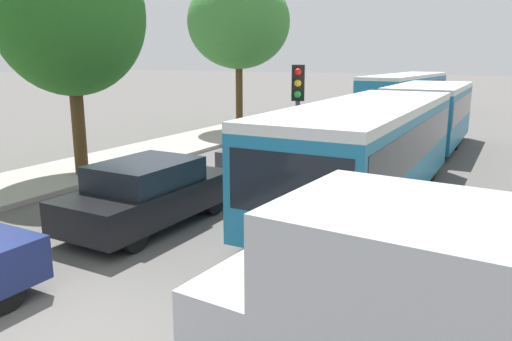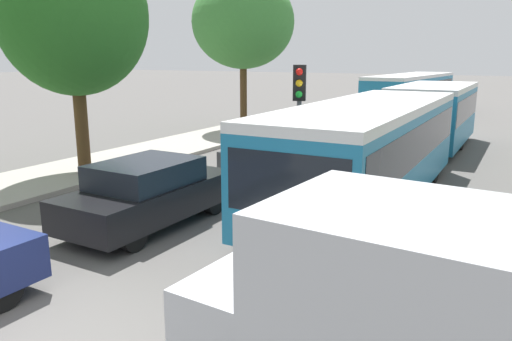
{
  "view_description": "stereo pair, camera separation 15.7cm",
  "coord_description": "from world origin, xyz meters",
  "px_view_note": "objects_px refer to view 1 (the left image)",
  "views": [
    {
      "loc": [
        5.17,
        -3.63,
        3.62
      ],
      "look_at": [
        0.2,
        5.62,
        1.2
      ],
      "focal_mm": 35.0,
      "sensor_mm": 36.0,
      "label": 1
    },
    {
      "loc": [
        5.31,
        -3.55,
        3.62
      ],
      "look_at": [
        0.2,
        5.62,
        1.2
      ],
      "focal_mm": 35.0,
      "sensor_mm": 36.0,
      "label": 2
    }
  ],
  "objects_px": {
    "tree_left_mid": "(70,16)",
    "articulated_bus": "(400,128)",
    "white_van": "(480,335)",
    "queued_car_tan": "(335,127)",
    "city_bus_rear": "(405,91)",
    "tree_left_far": "(238,24)",
    "queued_car_graphite": "(274,150)",
    "traffic_light": "(298,101)",
    "queued_car_black": "(149,193)"
  },
  "relations": [
    {
      "from": "traffic_light",
      "to": "tree_left_mid",
      "type": "bearing_deg",
      "value": -98.37
    },
    {
      "from": "queued_car_black",
      "to": "traffic_light",
      "type": "xyz_separation_m",
      "value": [
        1.82,
        3.76,
        1.77
      ]
    },
    {
      "from": "tree_left_mid",
      "to": "queued_car_black",
      "type": "bearing_deg",
      "value": -27.52
    },
    {
      "from": "queued_car_black",
      "to": "tree_left_far",
      "type": "xyz_separation_m",
      "value": [
        -5.21,
        12.78,
        4.31
      ]
    },
    {
      "from": "city_bus_rear",
      "to": "queued_car_tan",
      "type": "xyz_separation_m",
      "value": [
        0.09,
        -13.52,
        -0.68
      ]
    },
    {
      "from": "articulated_bus",
      "to": "traffic_light",
      "type": "relative_size",
      "value": 4.97
    },
    {
      "from": "white_van",
      "to": "traffic_light",
      "type": "height_order",
      "value": "traffic_light"
    },
    {
      "from": "tree_left_mid",
      "to": "tree_left_far",
      "type": "relative_size",
      "value": 0.96
    },
    {
      "from": "white_van",
      "to": "traffic_light",
      "type": "bearing_deg",
      "value": -51.93
    },
    {
      "from": "articulated_bus",
      "to": "white_van",
      "type": "height_order",
      "value": "articulated_bus"
    },
    {
      "from": "city_bus_rear",
      "to": "queued_car_black",
      "type": "bearing_deg",
      "value": -176.05
    },
    {
      "from": "tree_left_mid",
      "to": "tree_left_far",
      "type": "height_order",
      "value": "tree_left_far"
    },
    {
      "from": "queued_car_black",
      "to": "queued_car_tan",
      "type": "relative_size",
      "value": 0.98
    },
    {
      "from": "tree_left_mid",
      "to": "traffic_light",
      "type": "bearing_deg",
      "value": 11.6
    },
    {
      "from": "queued_car_black",
      "to": "tree_left_mid",
      "type": "height_order",
      "value": "tree_left_mid"
    },
    {
      "from": "city_bus_rear",
      "to": "white_van",
      "type": "relative_size",
      "value": 2.27
    },
    {
      "from": "tree_left_mid",
      "to": "city_bus_rear",
      "type": "bearing_deg",
      "value": 78.22
    },
    {
      "from": "queued_car_tan",
      "to": "traffic_light",
      "type": "distance_m",
      "value": 8.14
    },
    {
      "from": "articulated_bus",
      "to": "traffic_light",
      "type": "bearing_deg",
      "value": -25.17
    },
    {
      "from": "articulated_bus",
      "to": "white_van",
      "type": "relative_size",
      "value": 3.3
    },
    {
      "from": "white_van",
      "to": "tree_left_far",
      "type": "relative_size",
      "value": 0.7
    },
    {
      "from": "tree_left_far",
      "to": "white_van",
      "type": "bearing_deg",
      "value": -53.81
    },
    {
      "from": "white_van",
      "to": "queued_car_tan",
      "type": "bearing_deg",
      "value": -62.21
    },
    {
      "from": "articulated_bus",
      "to": "tree_left_far",
      "type": "bearing_deg",
      "value": -120.81
    },
    {
      "from": "queued_car_graphite",
      "to": "tree_left_mid",
      "type": "height_order",
      "value": "tree_left_mid"
    },
    {
      "from": "city_bus_rear",
      "to": "tree_left_far",
      "type": "relative_size",
      "value": 1.59
    },
    {
      "from": "traffic_light",
      "to": "queued_car_graphite",
      "type": "bearing_deg",
      "value": -160.96
    },
    {
      "from": "city_bus_rear",
      "to": "tree_left_far",
      "type": "height_order",
      "value": "tree_left_far"
    },
    {
      "from": "white_van",
      "to": "tree_left_far",
      "type": "distance_m",
      "value": 20.71
    },
    {
      "from": "white_van",
      "to": "tree_left_mid",
      "type": "distance_m",
      "value": 13.44
    },
    {
      "from": "city_bus_rear",
      "to": "traffic_light",
      "type": "height_order",
      "value": "traffic_light"
    },
    {
      "from": "queued_car_black",
      "to": "tree_left_far",
      "type": "distance_m",
      "value": 14.46
    },
    {
      "from": "articulated_bus",
      "to": "queued_car_tan",
      "type": "relative_size",
      "value": 3.96
    },
    {
      "from": "articulated_bus",
      "to": "tree_left_far",
      "type": "xyz_separation_m",
      "value": [
        -8.81,
        5.19,
        3.6
      ]
    },
    {
      "from": "queued_car_black",
      "to": "traffic_light",
      "type": "relative_size",
      "value": 1.23
    },
    {
      "from": "city_bus_rear",
      "to": "queued_car_black",
      "type": "height_order",
      "value": "city_bus_rear"
    },
    {
      "from": "queued_car_tan",
      "to": "tree_left_far",
      "type": "relative_size",
      "value": 0.58
    },
    {
      "from": "queued_car_black",
      "to": "white_van",
      "type": "xyz_separation_m",
      "value": [
        6.81,
        -3.65,
        0.51
      ]
    },
    {
      "from": "tree_left_mid",
      "to": "articulated_bus",
      "type": "bearing_deg",
      "value": 32.04
    },
    {
      "from": "traffic_light",
      "to": "tree_left_mid",
      "type": "distance_m",
      "value": 6.98
    },
    {
      "from": "city_bus_rear",
      "to": "tree_left_mid",
      "type": "height_order",
      "value": "tree_left_mid"
    },
    {
      "from": "traffic_light",
      "to": "tree_left_mid",
      "type": "relative_size",
      "value": 0.48
    },
    {
      "from": "articulated_bus",
      "to": "queued_car_graphite",
      "type": "relative_size",
      "value": 4.06
    },
    {
      "from": "articulated_bus",
      "to": "tree_left_far",
      "type": "distance_m",
      "value": 10.83
    },
    {
      "from": "queued_car_graphite",
      "to": "tree_left_mid",
      "type": "relative_size",
      "value": 0.59
    },
    {
      "from": "queued_car_graphite",
      "to": "white_van",
      "type": "relative_size",
      "value": 0.81
    },
    {
      "from": "queued_car_graphite",
      "to": "tree_left_far",
      "type": "relative_size",
      "value": 0.57
    },
    {
      "from": "city_bus_rear",
      "to": "queued_car_tan",
      "type": "relative_size",
      "value": 2.73
    },
    {
      "from": "queued_car_tan",
      "to": "city_bus_rear",
      "type": "bearing_deg",
      "value": 1.34
    },
    {
      "from": "queued_car_black",
      "to": "queued_car_tan",
      "type": "xyz_separation_m",
      "value": [
        0.14,
        11.53,
        0.01
      ]
    }
  ]
}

